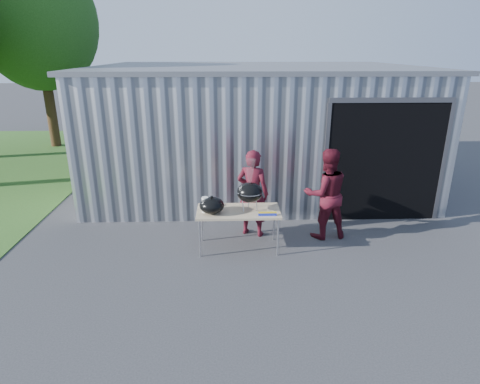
{
  "coord_description": "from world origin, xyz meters",
  "views": [
    {
      "loc": [
        0.03,
        -6.25,
        3.49
      ],
      "look_at": [
        0.25,
        0.59,
        1.05
      ],
      "focal_mm": 30.0,
      "sensor_mm": 36.0,
      "label": 1
    }
  ],
  "objects_px": {
    "person_cook": "(253,193)",
    "person_bystander": "(326,194)",
    "folding_table": "(238,212)",
    "kettle_grill": "(250,189)"
  },
  "relations": [
    {
      "from": "kettle_grill",
      "to": "person_cook",
      "type": "xyz_separation_m",
      "value": [
        0.09,
        0.59,
        -0.3
      ]
    },
    {
      "from": "person_cook",
      "to": "person_bystander",
      "type": "relative_size",
      "value": 0.97
    },
    {
      "from": "folding_table",
      "to": "person_cook",
      "type": "xyz_separation_m",
      "value": [
        0.29,
        0.59,
        0.15
      ]
    },
    {
      "from": "person_cook",
      "to": "person_bystander",
      "type": "xyz_separation_m",
      "value": [
        1.39,
        -0.15,
        0.02
      ]
    },
    {
      "from": "folding_table",
      "to": "person_bystander",
      "type": "bearing_deg",
      "value": 14.8
    },
    {
      "from": "folding_table",
      "to": "person_bystander",
      "type": "height_order",
      "value": "person_bystander"
    },
    {
      "from": "kettle_grill",
      "to": "person_bystander",
      "type": "relative_size",
      "value": 0.53
    },
    {
      "from": "kettle_grill",
      "to": "folding_table",
      "type": "bearing_deg",
      "value": 179.53
    },
    {
      "from": "folding_table",
      "to": "person_cook",
      "type": "relative_size",
      "value": 0.87
    },
    {
      "from": "kettle_grill",
      "to": "person_bystander",
      "type": "height_order",
      "value": "person_bystander"
    }
  ]
}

